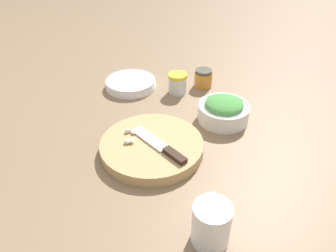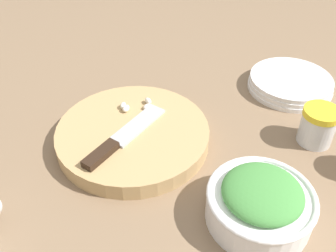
{
  "view_description": "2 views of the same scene",
  "coord_description": "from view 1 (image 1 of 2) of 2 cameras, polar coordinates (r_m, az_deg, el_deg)",
  "views": [
    {
      "loc": [
        0.74,
        0.03,
        0.57
      ],
      "look_at": [
        0.03,
        -0.02,
        0.07
      ],
      "focal_mm": 35.0,
      "sensor_mm": 36.0,
      "label": 1
    },
    {
      "loc": [
        0.07,
        0.46,
        0.47
      ],
      "look_at": [
        -0.0,
        -0.02,
        0.07
      ],
      "focal_mm": 40.0,
      "sensor_mm": 36.0,
      "label": 2
    }
  ],
  "objects": [
    {
      "name": "ground_plane",
      "position": [
        0.94,
        1.61,
        -2.44
      ],
      "size": [
        5.0,
        5.0,
        0.0
      ],
      "primitive_type": "plane",
      "color": "#7F664C"
    },
    {
      "name": "herb_bowl",
      "position": [
        1.02,
        9.65,
        2.74
      ],
      "size": [
        0.16,
        0.16,
        0.07
      ],
      "color": "white",
      "rests_on": "ground_plane"
    },
    {
      "name": "coffee_mug",
      "position": [
        0.68,
        7.54,
        -16.4
      ],
      "size": [
        0.11,
        0.08,
        0.09
      ],
      "color": "white",
      "rests_on": "ground_plane"
    },
    {
      "name": "spice_jar",
      "position": [
        1.16,
        1.66,
        7.45
      ],
      "size": [
        0.07,
        0.07,
        0.07
      ],
      "color": "silver",
      "rests_on": "ground_plane"
    },
    {
      "name": "chef_knife",
      "position": [
        0.86,
        -1.15,
        -3.61
      ],
      "size": [
        0.16,
        0.16,
        0.01
      ],
      "rotation": [
        0.0,
        0.0,
        2.38
      ],
      "color": "black",
      "rests_on": "cutting_board"
    },
    {
      "name": "plate_stack",
      "position": [
        1.21,
        -6.52,
        7.35
      ],
      "size": [
        0.18,
        0.18,
        0.03
      ],
      "color": "white",
      "rests_on": "ground_plane"
    },
    {
      "name": "garlic_cloves",
      "position": [
        0.9,
        -6.7,
        -1.84
      ],
      "size": [
        0.07,
        0.04,
        0.01
      ],
      "color": "white",
      "rests_on": "cutting_board"
    },
    {
      "name": "honey_jar",
      "position": [
        1.21,
        6.16,
        8.26
      ],
      "size": [
        0.06,
        0.06,
        0.06
      ],
      "color": "#BC7A2D",
      "rests_on": "ground_plane"
    },
    {
      "name": "cutting_board",
      "position": [
        0.89,
        -2.82,
        -3.61
      ],
      "size": [
        0.28,
        0.28,
        0.03
      ],
      "color": "tan",
      "rests_on": "ground_plane"
    }
  ]
}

